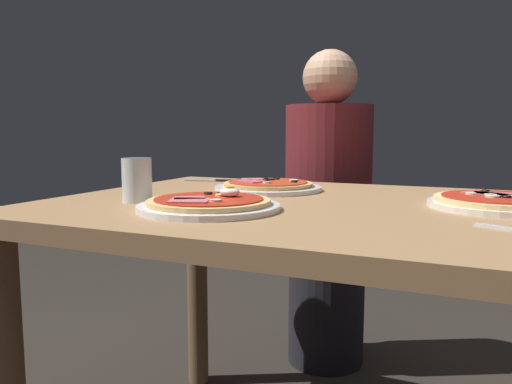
% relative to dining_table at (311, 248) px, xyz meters
% --- Properties ---
extents(dining_table, '(1.20, 0.90, 0.73)m').
position_rel_dining_table_xyz_m(dining_table, '(0.00, 0.00, 0.00)').
color(dining_table, '#9E754C').
rests_on(dining_table, ground).
extents(pizza_foreground, '(0.30, 0.30, 0.05)m').
position_rel_dining_table_xyz_m(pizza_foreground, '(-0.16, -0.19, 0.12)').
color(pizza_foreground, white).
rests_on(pizza_foreground, dining_table).
extents(pizza_across_left, '(0.29, 0.29, 0.03)m').
position_rel_dining_table_xyz_m(pizza_across_left, '(0.39, 0.09, 0.12)').
color(pizza_across_left, silver).
rests_on(pizza_across_left, dining_table).
extents(pizza_across_right, '(0.29, 0.29, 0.03)m').
position_rel_dining_table_xyz_m(pizza_across_right, '(-0.18, 0.17, 0.12)').
color(pizza_across_right, white).
rests_on(pizza_across_right, dining_table).
extents(water_glass_near, '(0.07, 0.07, 0.10)m').
position_rel_dining_table_xyz_m(water_glass_near, '(-0.37, -0.15, 0.15)').
color(water_glass_near, silver).
rests_on(water_glass_near, dining_table).
extents(knife, '(0.20, 0.05, 0.01)m').
position_rel_dining_table_xyz_m(knife, '(-0.43, 0.34, 0.11)').
color(knife, silver).
rests_on(knife, dining_table).
extents(diner_person, '(0.32, 0.32, 1.18)m').
position_rel_dining_table_xyz_m(diner_person, '(-0.17, 0.74, -0.06)').
color(diner_person, black).
rests_on(diner_person, ground).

